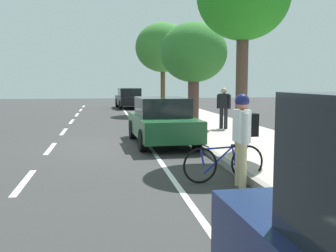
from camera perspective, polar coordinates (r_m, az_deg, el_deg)
name	(u,v)px	position (r m, az deg, el deg)	size (l,w,h in m)	color
ground	(133,145)	(13.14, -4.96, -2.66)	(71.73, 71.73, 0.00)	#303030
sidewalk	(246,140)	(13.92, 10.87, -1.90)	(3.50, 44.83, 0.17)	#B2A298
curb_edge	(193,141)	(13.41, 3.49, -2.11)	(0.16, 44.83, 0.17)	gray
lane_stripe_centre	(50,148)	(12.90, -16.17, -3.04)	(0.14, 44.20, 0.01)	white
lane_stripe_bike_edge	(148,144)	(13.19, -2.77, -2.60)	(0.12, 44.83, 0.01)	white
parked_sedan_green_mid	(162,121)	(13.26, -0.85, 0.71)	(1.97, 4.47, 1.52)	#1E512D
parked_sedan_black_far	(129,98)	(30.97, -5.44, 3.90)	(2.04, 4.50, 1.52)	black
bicycle_at_curb	(224,163)	(8.40, 7.91, -5.15)	(1.76, 0.46, 0.78)	black
cyclist_with_backpack	(243,130)	(7.93, 10.48, -0.53)	(0.43, 0.62, 1.81)	#C6B284
street_tree_far_end	(194,53)	(16.88, 3.63, 10.14)	(2.74, 2.74, 4.28)	brown
street_tree_corner	(163,48)	(25.56, -0.73, 10.95)	(3.39, 3.39, 5.48)	#503C21
pedestrian_on_phone	(224,106)	(16.19, 7.83, 2.83)	(0.46, 0.48, 1.62)	black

